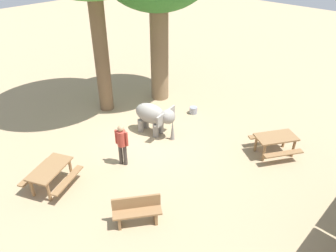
{
  "coord_description": "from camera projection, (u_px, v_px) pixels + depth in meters",
  "views": [
    {
      "loc": [
        7.59,
        8.28,
        7.32
      ],
      "look_at": [
        -0.11,
        0.88,
        0.8
      ],
      "focal_mm": 34.45,
      "sensor_mm": 36.0,
      "label": 1
    }
  ],
  "objects": [
    {
      "name": "ground_plane",
      "position": [
        151.0,
        136.0,
        13.39
      ],
      "size": [
        60.0,
        60.0,
        0.0
      ],
      "primitive_type": "plane",
      "color": "tan"
    },
    {
      "name": "elephant",
      "position": [
        154.0,
        116.0,
        13.14
      ],
      "size": [
        1.27,
        1.9,
        1.3
      ],
      "rotation": [
        0.0,
        0.0,
        1.77
      ],
      "color": "gray",
      "rests_on": "ground_plane"
    },
    {
      "name": "person_handler",
      "position": [
        122.0,
        142.0,
        11.31
      ],
      "size": [
        0.32,
        0.48,
        1.62
      ],
      "rotation": [
        0.0,
        0.0,
        -2.77
      ],
      "color": "#3F3833",
      "rests_on": "ground_plane"
    },
    {
      "name": "wooden_bench",
      "position": [
        137.0,
        210.0,
        9.21
      ],
      "size": [
        1.37,
        1.15,
        0.88
      ],
      "rotation": [
        0.0,
        0.0,
        5.65
      ],
      "color": "olive",
      "rests_on": "ground_plane"
    },
    {
      "name": "picnic_table_near",
      "position": [
        51.0,
        172.0,
        10.45
      ],
      "size": [
        1.99,
        1.98,
        0.78
      ],
      "rotation": [
        0.0,
        0.0,
        3.58
      ],
      "color": "olive",
      "rests_on": "ground_plane"
    },
    {
      "name": "picnic_table_far",
      "position": [
        275.0,
        141.0,
        12.02
      ],
      "size": [
        2.06,
        2.06,
        0.78
      ],
      "rotation": [
        0.0,
        0.0,
        5.71
      ],
      "color": "olive",
      "rests_on": "ground_plane"
    },
    {
      "name": "feed_bucket",
      "position": [
        193.0,
        110.0,
        14.95
      ],
      "size": [
        0.36,
        0.36,
        0.32
      ],
      "primitive_type": "cylinder",
      "color": "gray",
      "rests_on": "ground_plane"
    }
  ]
}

